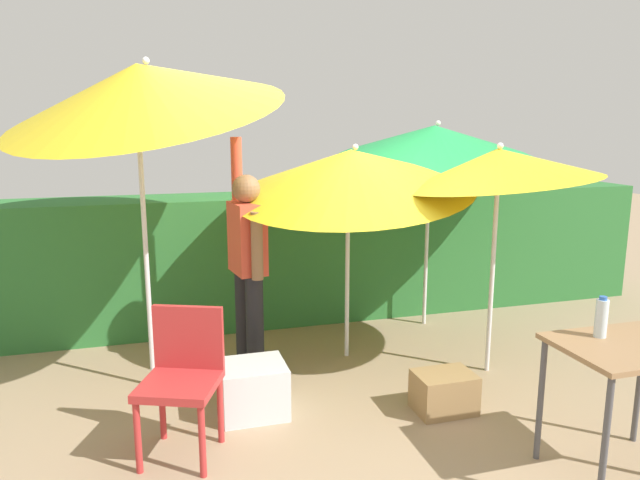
# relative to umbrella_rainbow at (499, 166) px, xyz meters

# --- Properties ---
(ground_plane) EXTENTS (24.00, 24.00, 0.00)m
(ground_plane) POSITION_rel_umbrella_rainbow_xyz_m (-1.32, 0.04, -1.67)
(ground_plane) COLOR #9E8466
(hedge_row) EXTENTS (8.00, 0.70, 1.29)m
(hedge_row) POSITION_rel_umbrella_rainbow_xyz_m (-1.32, 1.79, -1.02)
(hedge_row) COLOR #2D7033
(hedge_row) RESTS_ON ground_plane
(umbrella_rainbow) EXTENTS (1.52, 1.50, 1.91)m
(umbrella_rainbow) POSITION_rel_umbrella_rainbow_xyz_m (0.00, 0.00, 0.00)
(umbrella_rainbow) COLOR silver
(umbrella_rainbow) RESTS_ON ground_plane
(umbrella_orange) EXTENTS (2.05, 2.03, 2.21)m
(umbrella_orange) POSITION_rel_umbrella_rainbow_xyz_m (0.05, 1.19, 0.13)
(umbrella_orange) COLOR silver
(umbrella_orange) RESTS_ON ground_plane
(umbrella_yellow) EXTENTS (2.07, 1.99, 2.77)m
(umbrella_yellow) POSITION_rel_umbrella_rainbow_xyz_m (-2.58, 0.44, 0.56)
(umbrella_yellow) COLOR silver
(umbrella_yellow) RESTS_ON ground_plane
(umbrella_navy) EXTENTS (2.05, 2.03, 2.01)m
(umbrella_navy) POSITION_rel_umbrella_rainbow_xyz_m (-0.98, 0.61, -0.06)
(umbrella_navy) COLOR silver
(umbrella_navy) RESTS_ON ground_plane
(person_vendor) EXTENTS (0.27, 0.56, 1.88)m
(person_vendor) POSITION_rel_umbrella_rainbow_xyz_m (-1.85, 0.58, -0.73)
(person_vendor) COLOR black
(person_vendor) RESTS_ON ground_plane
(chair_plastic) EXTENTS (0.57, 0.57, 0.89)m
(chair_plastic) POSITION_rel_umbrella_rainbow_xyz_m (-2.44, -0.53, -1.16)
(chair_plastic) COLOR #B72D2D
(chair_plastic) RESTS_ON ground_plane
(cooler_box) EXTENTS (0.45, 0.40, 0.36)m
(cooler_box) POSITION_rel_umbrella_rainbow_xyz_m (-1.96, -0.18, -1.49)
(cooler_box) COLOR silver
(cooler_box) RESTS_ON ground_plane
(crate_cardboard) EXTENTS (0.41, 0.30, 0.28)m
(crate_cardboard) POSITION_rel_umbrella_rainbow_xyz_m (-0.67, -0.51, -1.53)
(crate_cardboard) COLOR #9E7A4C
(crate_cardboard) RESTS_ON ground_plane
(folding_table) EXTENTS (0.80, 0.60, 0.79)m
(folding_table) POSITION_rel_umbrella_rainbow_xyz_m (-0.05, -1.47, -0.98)
(folding_table) COLOR #4C4C51
(folding_table) RESTS_ON ground_plane
(bottle_water) EXTENTS (0.07, 0.07, 0.24)m
(bottle_water) POSITION_rel_umbrella_rainbow_xyz_m (-0.14, -1.33, -0.76)
(bottle_water) COLOR silver
(bottle_water) RESTS_ON folding_table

